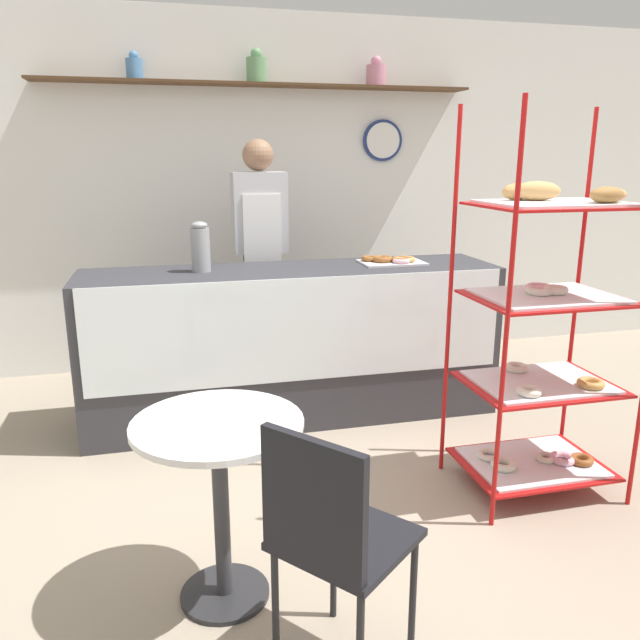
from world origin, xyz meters
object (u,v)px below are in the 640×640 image
at_px(pastry_rack, 545,328).
at_px(cafe_chair, 331,531).
at_px(cafe_table, 220,468).
at_px(coffee_carafe, 200,247).
at_px(donut_tray_counter, 391,260).
at_px(person_worker, 260,255).

bearing_deg(pastry_rack, cafe_chair, -144.33).
xyz_separation_m(cafe_table, coffee_carafe, (0.06, 1.70, 0.57)).
height_order(cafe_table, donut_tray_counter, donut_tray_counter).
bearing_deg(donut_tray_counter, coffee_carafe, 179.91).
distance_m(cafe_chair, coffee_carafe, 2.27).
bearing_deg(coffee_carafe, person_worker, 50.09).
bearing_deg(donut_tray_counter, cafe_chair, -114.26).
bearing_deg(coffee_carafe, cafe_chair, -83.89).
distance_m(cafe_table, cafe_chair, 0.57).
bearing_deg(cafe_chair, person_worker, -43.90).
bearing_deg(cafe_chair, donut_tray_counter, -63.82).
bearing_deg(person_worker, cafe_table, -102.64).
xyz_separation_m(person_worker, coffee_carafe, (-0.44, -0.53, 0.14)).
distance_m(person_worker, cafe_table, 2.32).
height_order(pastry_rack, coffee_carafe, pastry_rack).
height_order(pastry_rack, cafe_chair, pastry_rack).
height_order(person_worker, cafe_chair, person_worker).
distance_m(person_worker, cafe_chair, 2.75).
xyz_separation_m(cafe_table, cafe_chair, (0.29, -0.49, 0.01)).
relative_size(pastry_rack, cafe_table, 2.57).
bearing_deg(pastry_rack, coffee_carafe, 141.60).
bearing_deg(person_worker, coffee_carafe, -129.91).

